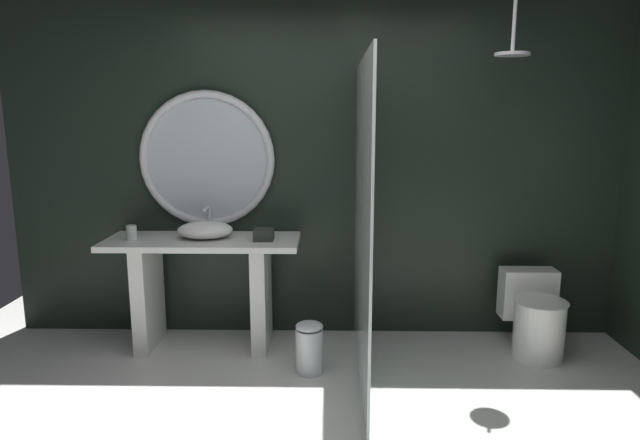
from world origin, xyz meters
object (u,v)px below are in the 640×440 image
object	(u,v)px
tissue_box	(264,235)
round_wall_mirror	(207,159)
toilet	(535,316)
rain_shower_head	(513,48)
tumbler_cup	(132,233)
vessel_sink	(205,230)
waste_bin	(309,347)

from	to	relation	value
tissue_box	round_wall_mirror	world-z (taller)	round_wall_mirror
tissue_box	toilet	world-z (taller)	tissue_box
tissue_box	rain_shower_head	size ratio (longest dim) A/B	0.35
tumbler_cup	tissue_box	bearing A→B (deg)	-0.14
toilet	vessel_sink	bearing A→B (deg)	177.07
tumbler_cup	waste_bin	distance (m)	1.53
rain_shower_head	toilet	size ratio (longest dim) A/B	0.69
toilet	waste_bin	bearing A→B (deg)	-168.11
vessel_sink	tumbler_cup	size ratio (longest dim) A/B	3.82
rain_shower_head	tissue_box	bearing A→B (deg)	173.59
round_wall_mirror	rain_shower_head	distance (m)	2.28
waste_bin	rain_shower_head	bearing A→B (deg)	9.26
tissue_box	rain_shower_head	distance (m)	2.09
vessel_sink	tumbler_cup	xyz separation A→B (m)	(-0.52, -0.07, -0.01)
tumbler_cup	rain_shower_head	xyz separation A→B (m)	(2.61, -0.19, 1.26)
waste_bin	toilet	bearing A→B (deg)	11.89
rain_shower_head	waste_bin	world-z (taller)	rain_shower_head
vessel_sink	waste_bin	distance (m)	1.15
tissue_box	waste_bin	xyz separation A→B (m)	(0.34, -0.40, -0.69)
vessel_sink	round_wall_mirror	size ratio (longest dim) A/B	0.40
vessel_sink	waste_bin	world-z (taller)	vessel_sink
tumbler_cup	toilet	bearing A→B (deg)	-1.10
rain_shower_head	waste_bin	distance (m)	2.36
tumbler_cup	vessel_sink	bearing A→B (deg)	7.37
tumbler_cup	waste_bin	bearing A→B (deg)	-17.04
vessel_sink	round_wall_mirror	distance (m)	0.55
vessel_sink	toilet	bearing A→B (deg)	-2.93
vessel_sink	rain_shower_head	distance (m)	2.45
vessel_sink	tissue_box	distance (m)	0.45
vessel_sink	tumbler_cup	world-z (taller)	vessel_sink
rain_shower_head	toilet	world-z (taller)	rain_shower_head
vessel_sink	round_wall_mirror	world-z (taller)	round_wall_mirror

